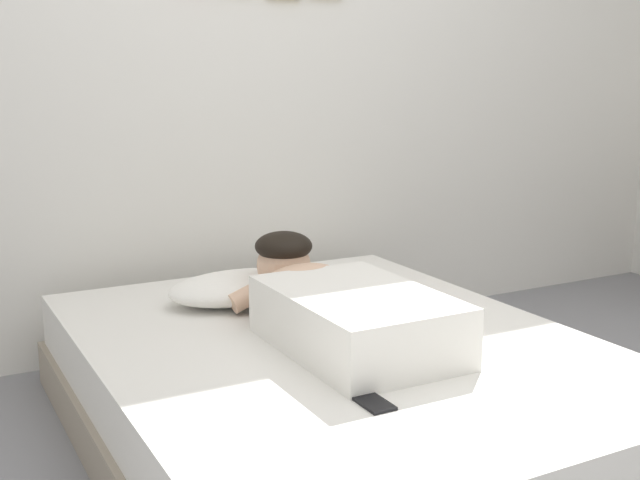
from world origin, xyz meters
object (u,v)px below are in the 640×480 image
Objects in this scene: bed at (336,392)px; cell_phone at (371,401)px; coffee_cup at (312,290)px; person_lying at (334,304)px; pillow at (239,287)px.

cell_phone is at bearing -109.24° from bed.
coffee_cup reaches higher than bed.
cell_phone is at bearing -109.11° from person_lying.
pillow is at bearing 103.30° from person_lying.
person_lying is (0.12, -0.49, 0.05)m from pillow.
bed is at bearing -78.28° from pillow.
bed is 13.90× the size of cell_phone.
person_lying is 0.41m from coffee_cup.
bed is at bearing 70.76° from cell_phone.
person_lying is at bearing 73.12° from bed.
cell_phone is at bearing -93.22° from pillow.
coffee_cup is at bearing 71.40° from cell_phone.
pillow is 4.16× the size of coffee_cup.
person_lying is at bearing 70.89° from cell_phone.
pillow is 0.26m from coffee_cup.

